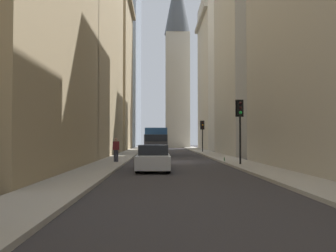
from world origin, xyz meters
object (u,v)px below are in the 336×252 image
Objects in this scene: sedan_silver at (153,159)px; discarded_bottle at (224,159)px; traffic_light_midblock at (203,129)px; delivery_truck at (156,141)px; pedestrian at (116,149)px; traffic_light_foreground at (240,116)px.

sedan_silver reaches higher than discarded_bottle.
traffic_light_midblock is 19.25m from discarded_bottle.
traffic_light_midblock is 14.17× the size of discarded_bottle.
delivery_truck reaches higher than pedestrian.
traffic_light_foreground is at bearing -107.41° from pedestrian.
delivery_truck reaches higher than sedan_silver.
sedan_silver is 2.56× the size of pedestrian.
traffic_light_foreground is at bearing -159.99° from delivery_truck.
traffic_light_foreground is 8.83m from pedestrian.
delivery_truck is 12.78m from discarded_bottle.
traffic_light_foreground is at bearing -59.43° from sedan_silver.
sedan_silver is at bearing -180.00° from delivery_truck.
traffic_light_foreground is 22.42m from traffic_light_midblock.
traffic_light_midblock is (7.37, -5.67, 1.49)m from delivery_truck.
sedan_silver is 8.32m from discarded_bottle.
discarded_bottle is (0.80, -7.75, -0.81)m from pedestrian.
traffic_light_foreground reaches higher than discarded_bottle.
delivery_truck is 16.10m from traffic_light_foreground.
traffic_light_midblock is 21.63m from pedestrian.
traffic_light_midblock is at bearing -12.47° from sedan_silver.
traffic_light_foreground reaches higher than delivery_truck.
traffic_light_midblock is at bearing -1.89° from discarded_bottle.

